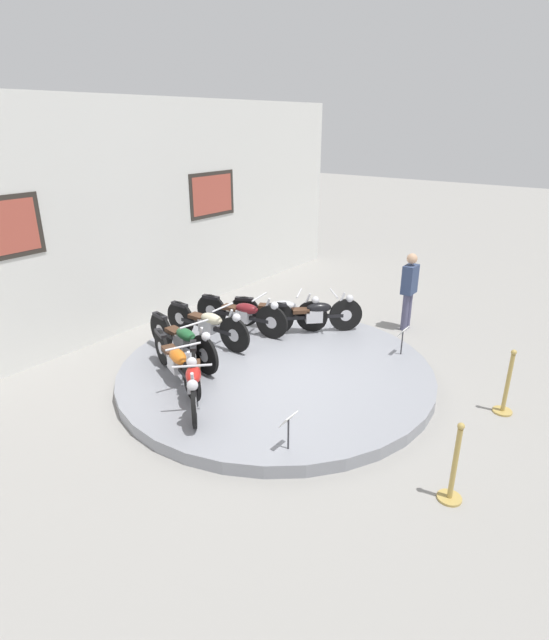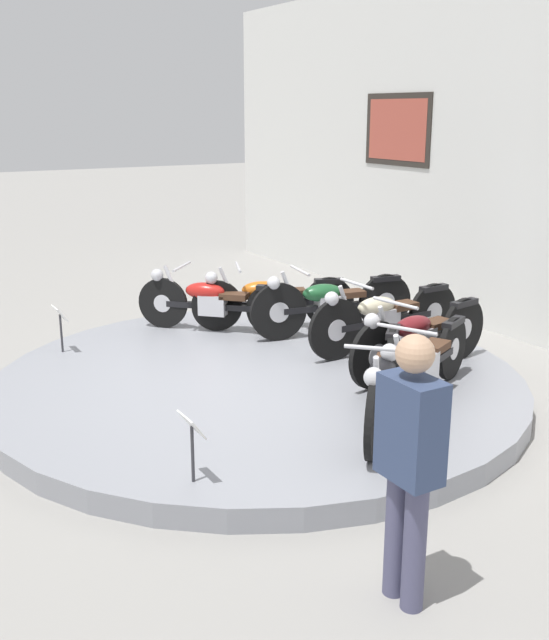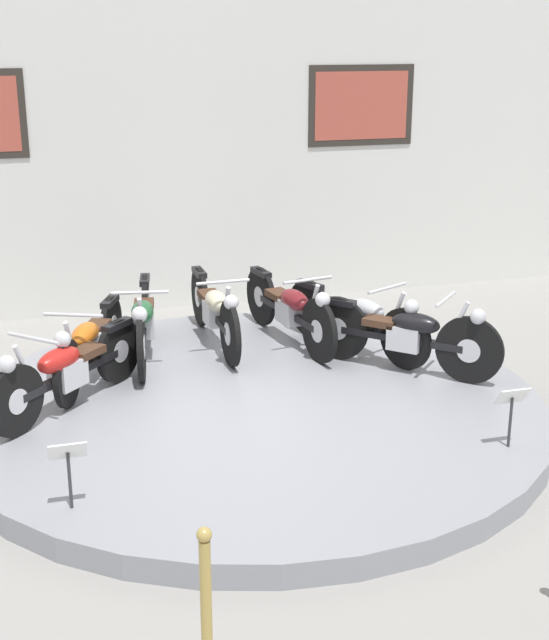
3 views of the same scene
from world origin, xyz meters
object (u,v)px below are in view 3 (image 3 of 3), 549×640
Objects in this scene: motorcycle_orange at (89,343)px; info_placard_front_centre at (512,404)px; motorcycle_red at (67,368)px; motorcycle_cream at (215,309)px; info_placard_front_left at (68,460)px; motorcycle_silver at (358,317)px; motorcycle_maroon at (290,308)px; motorcycle_green at (143,320)px; motorcycle_black at (405,333)px.

motorcycle_orange reaches higher than info_placard_front_centre.
motorcycle_red is 2.80× the size of info_placard_front_centre.
motorcycle_cream is 3.93× the size of info_placard_front_left.
motorcycle_silver is at bearing -25.09° from motorcycle_cream.
motorcycle_silver is (0.58, -0.47, -0.02)m from motorcycle_maroon.
motorcycle_cream reaches higher than motorcycle_red.
motorcycle_cream reaches higher than info_placard_front_left.
motorcycle_cream reaches higher than motorcycle_maroon.
info_placard_front_centre is at bearing 0.00° from info_placard_front_left.
motorcycle_orange is at bearing -141.18° from motorcycle_green.
motorcycle_green is 0.79m from motorcycle_cream.
motorcycle_red and motorcycle_orange have the same top height.
motorcycle_maroon reaches higher than motorcycle_black.
motorcycle_maroon is 3.79m from info_placard_front_left.
motorcycle_silver is 1.23× the size of motorcycle_black.
motorcycle_orange is at bearing 68.94° from motorcycle_red.
motorcycle_green is 3.79m from info_placard_front_centre.
motorcycle_maroon reaches higher than motorcycle_silver.
motorcycle_black is 2.85× the size of info_placard_front_centre.
motorcycle_orange reaches higher than info_placard_front_left.
info_placard_front_centre is (3.31, -1.77, -0.01)m from motorcycle_red.
motorcycle_green is at bearing 71.92° from info_placard_front_left.
motorcycle_orange is 3.57× the size of info_placard_front_left.
motorcycle_maroon is at bearing 49.11° from info_placard_front_left.
motorcycle_green is 1.37× the size of motorcycle_black.
info_placard_front_centre is at bearing -86.36° from motorcycle_black.
motorcycle_maroon is 0.75m from motorcycle_silver.
info_placard_front_centre is (0.94, -2.87, -0.02)m from motorcycle_maroon.
motorcycle_green reaches higher than info_placard_front_centre.
motorcycle_maroon is 1.37m from motorcycle_black.
motorcycle_black is 2.85× the size of info_placard_front_left.
motorcycle_black reaches higher than motorcycle_red.
motorcycle_silver is 3.51× the size of info_placard_front_centre.
motorcycle_cream is at bearing 141.53° from motorcycle_black.
motorcycle_red is 0.72× the size of motorcycle_maroon.
motorcycle_silver is at bearing 110.83° from motorcycle_black.
motorcycle_green reaches higher than info_placard_front_left.
motorcycle_orange is 0.91× the size of motorcycle_green.
motorcycle_red reaches higher than info_placard_front_centre.
info_placard_front_centre is at bearing -49.12° from motorcycle_green.
motorcycle_cream is 1.50m from motorcycle_silver.
motorcycle_cream is (1.36, 0.64, 0.02)m from motorcycle_orange.
motorcycle_green is at bearing 38.82° from motorcycle_orange.
motorcycle_orange is 0.75m from motorcycle_green.
motorcycle_black is 3.75m from info_placard_front_left.
info_placard_front_centre is at bearing -28.10° from motorcycle_red.
motorcycle_cream reaches higher than motorcycle_silver.
motorcycle_black is at bearing -53.14° from motorcycle_maroon.
motorcycle_silver is (2.95, 0.64, 0.00)m from motorcycle_red.
motorcycle_cream is 1.01× the size of motorcycle_maroon.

